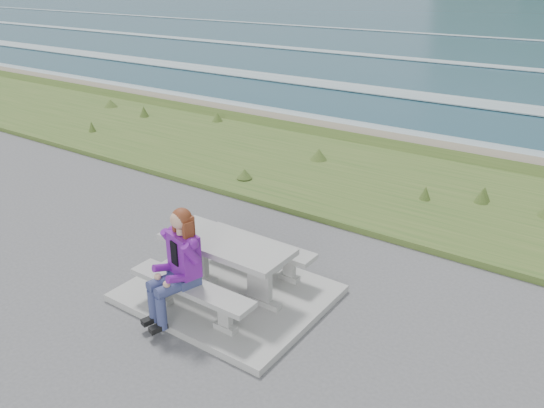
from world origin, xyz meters
name	(u,v)px	position (x,y,z in m)	size (l,w,h in m)	color
concrete_slab	(228,293)	(0.00, 0.00, 0.05)	(2.60, 2.10, 0.10)	#A1A29C
picnic_table	(227,253)	(0.00, 0.00, 0.68)	(1.80, 0.75, 0.75)	#A1A29C
bench_landward	(191,291)	(0.00, -0.70, 0.45)	(1.80, 0.35, 0.45)	#A1A29C
bench_seaward	(258,248)	(0.00, 0.70, 0.45)	(1.80, 0.35, 0.45)	#A1A29C
grass_verge	(381,186)	(0.00, 5.00, 0.00)	(160.00, 4.50, 0.22)	#385A21
shore_drop	(429,151)	(0.00, 7.90, 0.00)	(160.00, 0.80, 2.20)	#645B4B
ocean	(544,98)	(0.00, 25.09, -1.74)	(1600.00, 1600.00, 0.09)	#20495A
seated_woman	(174,280)	(-0.14, -0.83, 0.63)	(0.57, 0.80, 1.45)	navy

